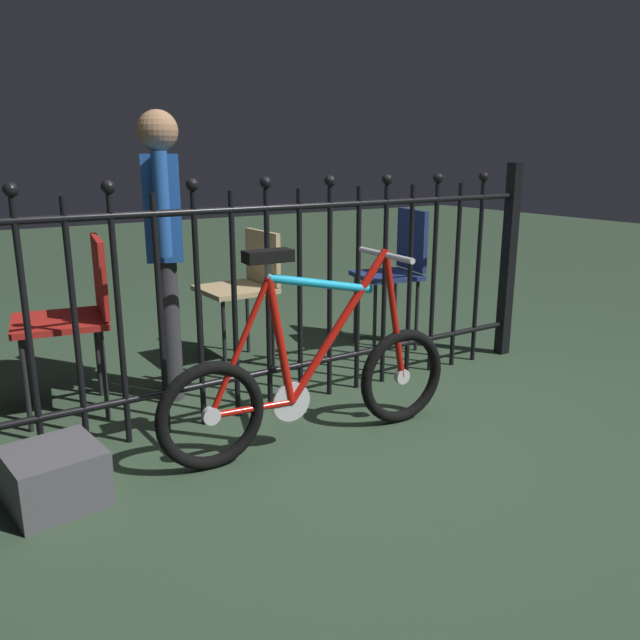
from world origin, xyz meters
TOP-DOWN VIEW (x-y plane):
  - ground_plane at (0.00, 0.00)m, footprint 20.00×20.00m
  - iron_fence at (-0.06, 0.56)m, footprint 3.27×0.07m
  - bicycle at (-0.16, 0.09)m, footprint 1.44×0.40m
  - chair_navy at (1.12, 1.07)m, footprint 0.46×0.45m
  - chair_tan at (0.11, 1.31)m, footprint 0.43×0.42m
  - chair_red at (-0.94, 1.05)m, footprint 0.50×0.50m
  - person_visitor at (-0.48, 1.03)m, footprint 0.27×0.45m
  - display_crate at (-1.25, 0.18)m, footprint 0.36×0.36m

SIDE VIEW (x-z plane):
  - ground_plane at x=0.00m, z-range 0.00..0.00m
  - display_crate at x=-1.25m, z-range 0.00..0.22m
  - bicycle at x=-0.16m, z-range -0.15..0.75m
  - chair_tan at x=0.11m, z-range 0.11..0.93m
  - chair_red at x=-0.94m, z-range 0.10..0.98m
  - chair_navy at x=1.12m, z-range 0.10..1.03m
  - iron_fence at x=-0.06m, z-range 0.01..1.23m
  - person_visitor at x=-0.48m, z-range 0.13..1.62m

